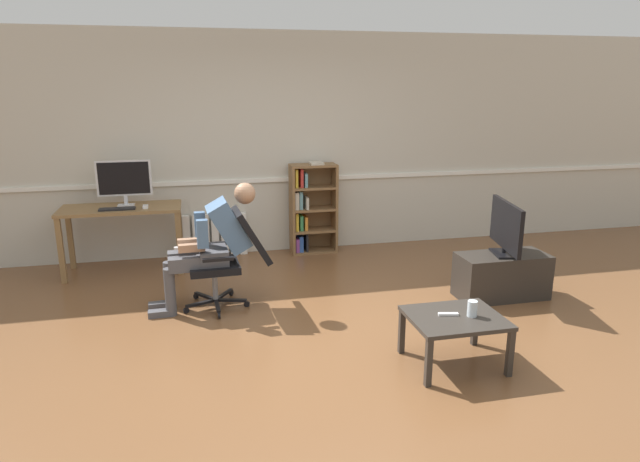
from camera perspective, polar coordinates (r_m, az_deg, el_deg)
name	(u,v)px	position (r m, az deg, el deg)	size (l,w,h in m)	color
ground_plane	(325,336)	(4.80, 0.54, -10.80)	(18.00, 18.00, 0.00)	brown
back_wall	(276,145)	(6.96, -4.58, 8.85)	(12.00, 0.13, 2.70)	beige
computer_desk	(122,217)	(6.56, -19.78, 1.39)	(1.30, 0.58, 0.76)	olive
imac_monitor	(124,180)	(6.56, -19.55, 5.02)	(0.59, 0.14, 0.51)	silver
keyboard	(117,209)	(6.41, -20.18, 2.15)	(0.38, 0.12, 0.02)	black
computer_mouse	(145,207)	(6.39, -17.55, 2.41)	(0.06, 0.10, 0.03)	white
bookshelf	(310,209)	(6.96, -1.05, 2.32)	(0.58, 0.29, 1.15)	brown
radiator	(215,235)	(6.99, -10.74, -0.40)	(0.77, 0.08, 0.53)	white
office_chair	(231,254)	(5.33, -9.14, -2.35)	(0.85, 0.62, 0.95)	black
person_seated	(211,243)	(5.28, -11.16, -1.17)	(1.05, 0.40, 1.20)	#4C4C51
tv_stand	(502,276)	(5.84, 18.22, -4.41)	(0.89, 0.41, 0.45)	#2D2823
tv_screen	(506,228)	(5.70, 18.64, 0.34)	(0.26, 0.79, 0.53)	black
coffee_table	(455,322)	(4.34, 13.74, -9.12)	(0.70, 0.58, 0.40)	#332D28
drinking_glass	(472,309)	(4.33, 15.42, -7.72)	(0.07, 0.07, 0.12)	silver
spare_remote	(448,314)	(4.32, 13.09, -8.35)	(0.04, 0.15, 0.02)	white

